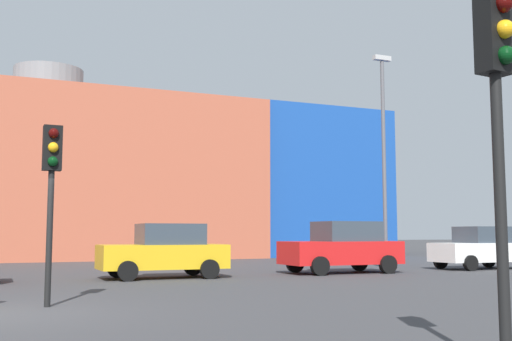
# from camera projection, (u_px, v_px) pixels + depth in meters

# --- Properties ---
(building_backdrop) EXTENTS (41.83, 11.97, 11.15)m
(building_backdrop) POSITION_uv_depth(u_px,v_px,m) (45.00, 178.00, 36.34)
(building_backdrop) COLOR #B2563D
(building_backdrop) RESTS_ON ground_plane
(parked_car_2) EXTENTS (3.98, 1.95, 1.72)m
(parked_car_2) POSITION_uv_depth(u_px,v_px,m) (165.00, 251.00, 19.73)
(parked_car_2) COLOR gold
(parked_car_2) RESTS_ON ground_plane
(parked_car_3) EXTENTS (4.25, 2.08, 1.84)m
(parked_car_3) POSITION_uv_depth(u_px,v_px,m) (342.00, 247.00, 22.29)
(parked_car_3) COLOR red
(parked_car_3) RESTS_ON ground_plane
(parked_car_4) EXTENTS (3.89, 1.91, 1.69)m
(parked_car_4) POSITION_uv_depth(u_px,v_px,m) (481.00, 248.00, 24.78)
(parked_car_4) COLOR white
(parked_car_4) RESTS_ON ground_plane
(traffic_light_near_right) EXTENTS (0.39, 0.38, 4.00)m
(traffic_light_near_right) POSITION_uv_depth(u_px,v_px,m) (498.00, 89.00, 6.54)
(traffic_light_near_right) COLOR black
(traffic_light_near_right) RESTS_ON ground_plane
(traffic_light_island) EXTENTS (0.37, 0.37, 3.55)m
(traffic_light_island) POSITION_uv_depth(u_px,v_px,m) (52.00, 172.00, 12.22)
(traffic_light_island) COLOR black
(traffic_light_island) RESTS_ON ground_plane
(street_lamp) EXTENTS (0.80, 0.24, 8.93)m
(street_lamp) POSITION_uv_depth(u_px,v_px,m) (384.00, 147.00, 25.92)
(street_lamp) COLOR #59595E
(street_lamp) RESTS_ON ground_plane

